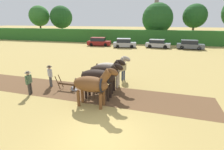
% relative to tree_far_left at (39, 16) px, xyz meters
% --- Properties ---
extents(ground_plane, '(240.00, 240.00, 0.00)m').
position_rel_tree_far_left_xyz_m(ground_plane, '(28.37, -36.13, -5.71)').
color(ground_plane, '#A88E4C').
extents(plowed_furrow_strip, '(20.93, 4.10, 0.01)m').
position_rel_tree_far_left_xyz_m(plowed_furrow_strip, '(23.95, -31.86, -5.71)').
color(plowed_furrow_strip, brown).
rests_on(plowed_furrow_strip, ground).
extents(hedgerow, '(76.32, 1.54, 2.81)m').
position_rel_tree_far_left_xyz_m(hedgerow, '(28.37, -5.05, -4.31)').
color(hedgerow, '#286023').
rests_on(hedgerow, ground).
extents(tree_far_left, '(5.22, 5.22, 8.34)m').
position_rel_tree_far_left_xyz_m(tree_far_left, '(0.00, 0.00, 0.00)').
color(tree_far_left, '#4C3823').
rests_on(tree_far_left, ground).
extents(tree_left, '(5.68, 5.68, 8.27)m').
position_rel_tree_far_left_xyz_m(tree_left, '(6.01, 0.69, -0.30)').
color(tree_left, brown).
rests_on(tree_left, ground).
extents(tree_center_left, '(6.52, 6.52, 8.31)m').
position_rel_tree_far_left_xyz_m(tree_center_left, '(30.35, -1.74, -0.67)').
color(tree_center_left, '#4C3823').
rests_on(tree_center_left, ground).
extents(tree_center, '(4.95, 4.95, 8.05)m').
position_rel_tree_far_left_xyz_m(tree_center, '(38.01, -0.33, -0.16)').
color(tree_center, brown).
rests_on(tree_center, ground).
extents(church_spire, '(2.76, 2.76, 17.95)m').
position_rel_tree_far_left_xyz_m(church_spire, '(29.47, 35.93, 3.68)').
color(church_spire, gray).
rests_on(church_spire, ground).
extents(draft_horse_lead_left, '(2.84, 1.04, 2.47)m').
position_rel_tree_far_left_xyz_m(draft_horse_lead_left, '(27.10, -33.72, -4.35)').
color(draft_horse_lead_left, brown).
rests_on(draft_horse_lead_left, ground).
extents(draft_horse_lead_right, '(2.92, 1.07, 2.45)m').
position_rel_tree_far_left_xyz_m(draft_horse_lead_right, '(27.15, -32.58, -4.28)').
color(draft_horse_lead_right, black).
rests_on(draft_horse_lead_right, ground).
extents(draft_horse_trail_left, '(2.69, 1.12, 2.44)m').
position_rel_tree_far_left_xyz_m(draft_horse_trail_left, '(27.20, -31.44, -4.28)').
color(draft_horse_trail_left, black).
rests_on(draft_horse_trail_left, ground).
extents(draft_horse_trail_right, '(2.84, 0.94, 2.46)m').
position_rel_tree_far_left_xyz_m(draft_horse_trail_right, '(27.27, -30.31, -4.32)').
color(draft_horse_trail_right, '#B2A38E').
rests_on(draft_horse_trail_right, ground).
extents(plow, '(1.60, 0.48, 1.13)m').
position_rel_tree_far_left_xyz_m(plow, '(24.56, -31.89, -5.39)').
color(plow, '#4C331E').
rests_on(plow, ground).
extents(farmer_at_plow, '(0.52, 0.44, 1.62)m').
position_rel_tree_far_left_xyz_m(farmer_at_plow, '(22.90, -31.50, -4.77)').
color(farmer_at_plow, '#4C4C4C').
rests_on(farmer_at_plow, ground).
extents(farmer_beside_team, '(0.44, 0.56, 1.72)m').
position_rel_tree_far_left_xyz_m(farmer_beside_team, '(27.97, -28.78, -4.71)').
color(farmer_beside_team, '#28334C').
rests_on(farmer_beside_team, ground).
extents(farmer_onlooker_left, '(0.40, 0.63, 1.62)m').
position_rel_tree_far_left_xyz_m(farmer_onlooker_left, '(22.37, -33.16, -4.78)').
color(farmer_onlooker_left, '#38332D').
rests_on(farmer_onlooker_left, ground).
extents(parked_car_far_left, '(4.58, 2.24, 1.58)m').
position_rel_tree_far_left_xyz_m(parked_car_far_left, '(19.72, -10.10, -4.96)').
color(parked_car_far_left, maroon).
rests_on(parked_car_far_left, ground).
extents(parked_car_left, '(4.24, 2.33, 1.60)m').
position_rel_tree_far_left_xyz_m(parked_car_left, '(24.89, -11.09, -4.95)').
color(parked_car_left, '#9E9EA8').
rests_on(parked_car_left, ground).
extents(parked_car_center_left, '(4.41, 2.14, 1.47)m').
position_rel_tree_far_left_xyz_m(parked_car_center_left, '(30.72, -10.03, -5.00)').
color(parked_car_center_left, '#A8A8B2').
rests_on(parked_car_center_left, ground).
extents(parked_car_center, '(4.47, 2.14, 1.53)m').
position_rel_tree_far_left_xyz_m(parked_car_center, '(36.06, -10.20, -4.97)').
color(parked_car_center, '#565B66').
rests_on(parked_car_center, ground).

